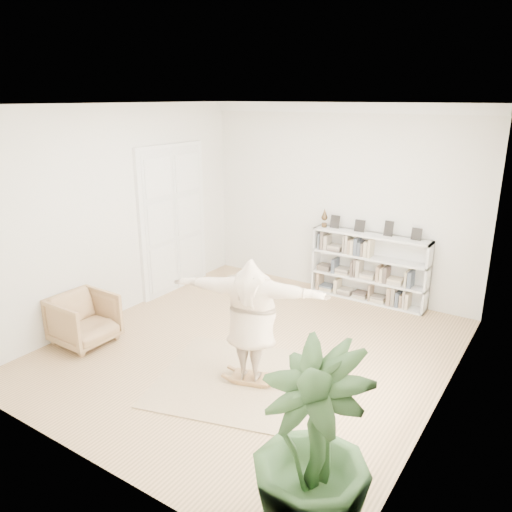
{
  "coord_description": "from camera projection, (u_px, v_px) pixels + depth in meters",
  "views": [
    {
      "loc": [
        3.81,
        -5.7,
        3.7
      ],
      "look_at": [
        -0.19,
        0.4,
        1.36
      ],
      "focal_mm": 35.0,
      "sensor_mm": 36.0,
      "label": 1
    }
  ],
  "objects": [
    {
      "name": "rug",
      "position": [
        251.0,
        382.0,
        6.76
      ],
      "size": [
        2.96,
        2.62,
        0.02
      ],
      "primitive_type": "cube",
      "rotation": [
        0.0,
        0.0,
        0.28
      ],
      "color": "tan",
      "rests_on": "floor"
    },
    {
      "name": "bookshelf",
      "position": [
        369.0,
        268.0,
        9.32
      ],
      "size": [
        2.2,
        0.35,
        1.64
      ],
      "color": "silver",
      "rests_on": "floor"
    },
    {
      "name": "person",
      "position": [
        251.0,
        317.0,
        6.46
      ],
      "size": [
        2.13,
        1.11,
        1.67
      ],
      "primitive_type": "imported",
      "rotation": [
        0.0,
        0.0,
        3.43
      ],
      "color": "beige",
      "rests_on": "rocker_board"
    },
    {
      "name": "rocker_board",
      "position": [
        251.0,
        378.0,
        6.74
      ],
      "size": [
        0.6,
        0.45,
        0.11
      ],
      "rotation": [
        0.0,
        0.0,
        0.28
      ],
      "color": "brown",
      "rests_on": "rug"
    },
    {
      "name": "armchair",
      "position": [
        84.0,
        320.0,
        7.74
      ],
      "size": [
        0.88,
        0.86,
        0.79
      ],
      "primitive_type": "imported",
      "rotation": [
        0.0,
        0.0,
        1.56
      ],
      "color": "tan",
      "rests_on": "floor"
    },
    {
      "name": "room_shell",
      "position": [
        343.0,
        107.0,
        8.92
      ],
      "size": [
        6.0,
        6.0,
        6.0
      ],
      "color": "silver",
      "rests_on": "floor"
    },
    {
      "name": "houseplant",
      "position": [
        312.0,
        448.0,
        4.15
      ],
      "size": [
        1.33,
        1.33,
        1.82
      ],
      "primitive_type": "imported",
      "rotation": [
        0.0,
        0.0,
        -0.38
      ],
      "color": "#305229",
      "rests_on": "floor"
    },
    {
      "name": "doors",
      "position": [
        173.0,
        221.0,
        9.68
      ],
      "size": [
        0.09,
        1.78,
        2.92
      ],
      "color": "white",
      "rests_on": "floor"
    },
    {
      "name": "floor",
      "position": [
        252.0,
        349.0,
        7.66
      ],
      "size": [
        6.0,
        6.0,
        0.0
      ],
      "primitive_type": "plane",
      "color": "olive",
      "rests_on": "ground"
    }
  ]
}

